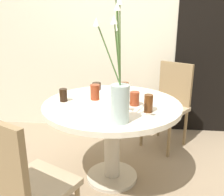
{
  "coord_description": "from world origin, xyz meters",
  "views": [
    {
      "loc": [
        0.19,
        -1.89,
        1.34
      ],
      "look_at": [
        0.0,
        0.0,
        0.74
      ],
      "focal_mm": 40.0,
      "sensor_mm": 36.0,
      "label": 1
    }
  ],
  "objects_px": {
    "birthday_cake": "(112,98)",
    "chair_near_front": "(169,100)",
    "flower_vase": "(119,92)",
    "side_plate": "(110,90)",
    "drink_glass_0": "(63,95)",
    "drink_glass_5": "(124,90)",
    "drink_glass_2": "(97,88)",
    "drink_glass_3": "(135,98)",
    "chair_left_flank": "(21,182)",
    "drink_glass_4": "(95,92)",
    "drink_glass_1": "(148,103)"
  },
  "relations": [
    {
      "from": "birthday_cake",
      "to": "chair_near_front",
      "type": "bearing_deg",
      "value": 54.59
    },
    {
      "from": "flower_vase",
      "to": "side_plate",
      "type": "bearing_deg",
      "value": 100.99
    },
    {
      "from": "drink_glass_0",
      "to": "drink_glass_5",
      "type": "distance_m",
      "value": 0.51
    },
    {
      "from": "birthday_cake",
      "to": "flower_vase",
      "type": "distance_m",
      "value": 0.38
    },
    {
      "from": "drink_glass_2",
      "to": "chair_near_front",
      "type": "bearing_deg",
      "value": 34.42
    },
    {
      "from": "birthday_cake",
      "to": "drink_glass_5",
      "type": "xyz_separation_m",
      "value": [
        0.08,
        0.2,
        0.01
      ]
    },
    {
      "from": "flower_vase",
      "to": "drink_glass_3",
      "type": "distance_m",
      "value": 0.39
    },
    {
      "from": "chair_left_flank",
      "to": "drink_glass_3",
      "type": "distance_m",
      "value": 1.0
    },
    {
      "from": "drink_glass_3",
      "to": "drink_glass_4",
      "type": "xyz_separation_m",
      "value": [
        -0.33,
        0.11,
        0.01
      ]
    },
    {
      "from": "side_plate",
      "to": "drink_glass_2",
      "type": "height_order",
      "value": "drink_glass_2"
    },
    {
      "from": "chair_near_front",
      "to": "flower_vase",
      "type": "xyz_separation_m",
      "value": [
        -0.46,
        -1.1,
        0.4
      ]
    },
    {
      "from": "drink_glass_1",
      "to": "side_plate",
      "type": "bearing_deg",
      "value": 123.11
    },
    {
      "from": "chair_near_front",
      "to": "drink_glass_1",
      "type": "xyz_separation_m",
      "value": [
        -0.27,
        -0.89,
        0.26
      ]
    },
    {
      "from": "chair_near_front",
      "to": "drink_glass_5",
      "type": "distance_m",
      "value": 0.77
    },
    {
      "from": "side_plate",
      "to": "birthday_cake",
      "type": "bearing_deg",
      "value": -80.67
    },
    {
      "from": "drink_glass_4",
      "to": "drink_glass_0",
      "type": "bearing_deg",
      "value": -163.89
    },
    {
      "from": "chair_near_front",
      "to": "drink_glass_2",
      "type": "xyz_separation_m",
      "value": [
        -0.71,
        -0.49,
        0.25
      ]
    },
    {
      "from": "drink_glass_4",
      "to": "chair_left_flank",
      "type": "bearing_deg",
      "value": -106.49
    },
    {
      "from": "drink_glass_1",
      "to": "birthday_cake",
      "type": "bearing_deg",
      "value": 154.04
    },
    {
      "from": "drink_glass_5",
      "to": "birthday_cake",
      "type": "bearing_deg",
      "value": -112.54
    },
    {
      "from": "drink_glass_0",
      "to": "drink_glass_4",
      "type": "bearing_deg",
      "value": 16.11
    },
    {
      "from": "flower_vase",
      "to": "side_plate",
      "type": "height_order",
      "value": "flower_vase"
    },
    {
      "from": "drink_glass_2",
      "to": "drink_glass_3",
      "type": "bearing_deg",
      "value": -38.24
    },
    {
      "from": "side_plate",
      "to": "drink_glass_4",
      "type": "bearing_deg",
      "value": -109.25
    },
    {
      "from": "flower_vase",
      "to": "drink_glass_0",
      "type": "height_order",
      "value": "flower_vase"
    },
    {
      "from": "drink_glass_0",
      "to": "side_plate",
      "type": "bearing_deg",
      "value": 44.6
    },
    {
      "from": "drink_glass_0",
      "to": "drink_glass_2",
      "type": "relative_size",
      "value": 1.0
    },
    {
      "from": "drink_glass_0",
      "to": "drink_glass_5",
      "type": "bearing_deg",
      "value": 17.34
    },
    {
      "from": "drink_glass_2",
      "to": "chair_left_flank",
      "type": "bearing_deg",
      "value": -103.45
    },
    {
      "from": "chair_near_front",
      "to": "flower_vase",
      "type": "bearing_deg",
      "value": -75.37
    },
    {
      "from": "birthday_cake",
      "to": "side_plate",
      "type": "distance_m",
      "value": 0.39
    },
    {
      "from": "drink_glass_3",
      "to": "drink_glass_4",
      "type": "distance_m",
      "value": 0.35
    },
    {
      "from": "birthday_cake",
      "to": "chair_left_flank",
      "type": "bearing_deg",
      "value": -118.7
    },
    {
      "from": "drink_glass_3",
      "to": "drink_glass_4",
      "type": "height_order",
      "value": "drink_glass_4"
    },
    {
      "from": "side_plate",
      "to": "drink_glass_1",
      "type": "distance_m",
      "value": 0.62
    },
    {
      "from": "flower_vase",
      "to": "drink_glass_1",
      "type": "bearing_deg",
      "value": 46.51
    },
    {
      "from": "flower_vase",
      "to": "drink_glass_5",
      "type": "height_order",
      "value": "flower_vase"
    },
    {
      "from": "chair_near_front",
      "to": "drink_glass_4",
      "type": "xyz_separation_m",
      "value": [
        -0.7,
        -0.64,
        0.26
      ]
    },
    {
      "from": "flower_vase",
      "to": "drink_glass_0",
      "type": "distance_m",
      "value": 0.64
    },
    {
      "from": "chair_near_front",
      "to": "birthday_cake",
      "type": "distance_m",
      "value": 0.97
    },
    {
      "from": "side_plate",
      "to": "drink_glass_0",
      "type": "relative_size",
      "value": 1.9
    },
    {
      "from": "birthday_cake",
      "to": "drink_glass_3",
      "type": "height_order",
      "value": "birthday_cake"
    },
    {
      "from": "chair_left_flank",
      "to": "drink_glass_5",
      "type": "relative_size",
      "value": 6.88
    },
    {
      "from": "chair_left_flank",
      "to": "drink_glass_1",
      "type": "xyz_separation_m",
      "value": [
        0.69,
        0.63,
        0.26
      ]
    },
    {
      "from": "chair_near_front",
      "to": "drink_glass_0",
      "type": "height_order",
      "value": "chair_near_front"
    },
    {
      "from": "chair_near_front",
      "to": "drink_glass_3",
      "type": "bearing_deg",
      "value": -78.5
    },
    {
      "from": "flower_vase",
      "to": "side_plate",
      "type": "xyz_separation_m",
      "value": [
        -0.14,
        0.72,
        -0.2
      ]
    },
    {
      "from": "chair_left_flank",
      "to": "drink_glass_1",
      "type": "height_order",
      "value": "chair_left_flank"
    },
    {
      "from": "drink_glass_3",
      "to": "flower_vase",
      "type": "bearing_deg",
      "value": -105.48
    },
    {
      "from": "birthday_cake",
      "to": "flower_vase",
      "type": "xyz_separation_m",
      "value": [
        0.08,
        -0.34,
        0.15
      ]
    }
  ]
}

